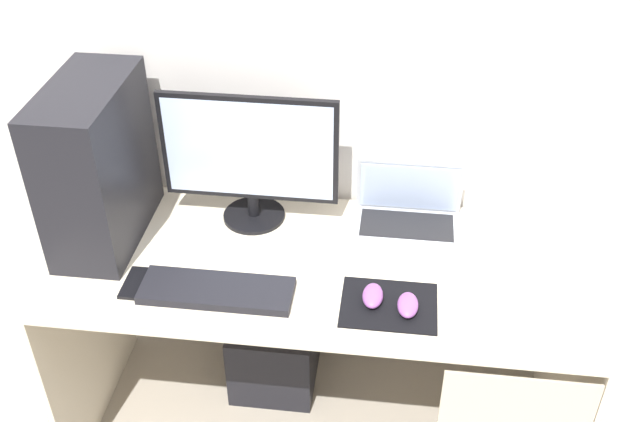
% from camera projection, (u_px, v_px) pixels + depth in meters
% --- Properties ---
extents(wall_back, '(4.00, 0.05, 2.60)m').
position_uv_depth(wall_back, '(336.00, 28.00, 2.12)').
color(wall_back, silver).
rests_on(wall_back, ground_plane).
extents(desk, '(1.56, 0.64, 0.74)m').
position_uv_depth(desk, '(326.00, 300.00, 2.23)').
color(desk, beige).
rests_on(desk, ground_plane).
extents(pc_tower, '(0.21, 0.43, 0.49)m').
position_uv_depth(pc_tower, '(97.00, 164.00, 2.13)').
color(pc_tower, black).
rests_on(pc_tower, desk).
extents(monitor, '(0.53, 0.19, 0.43)m').
position_uv_depth(monitor, '(250.00, 158.00, 2.20)').
color(monitor, black).
rests_on(monitor, desk).
extents(laptop, '(0.32, 0.22, 0.21)m').
position_uv_depth(laptop, '(408.00, 215.00, 2.27)').
color(laptop, '#B7BCC6').
rests_on(laptop, desk).
extents(keyboard, '(0.42, 0.14, 0.02)m').
position_uv_depth(keyboard, '(217.00, 291.00, 2.04)').
color(keyboard, black).
rests_on(keyboard, desk).
extents(mousepad, '(0.26, 0.20, 0.00)m').
position_uv_depth(mousepad, '(389.00, 305.00, 2.01)').
color(mousepad, black).
rests_on(mousepad, desk).
extents(mouse_left, '(0.06, 0.10, 0.03)m').
position_uv_depth(mouse_left, '(373.00, 296.00, 2.01)').
color(mouse_left, '#8C4C99').
rests_on(mouse_left, mousepad).
extents(mouse_right, '(0.06, 0.10, 0.03)m').
position_uv_depth(mouse_right, '(408.00, 305.00, 1.98)').
color(mouse_right, '#8C4C99').
rests_on(mouse_right, mousepad).
extents(cell_phone, '(0.07, 0.13, 0.01)m').
position_uv_depth(cell_phone, '(137.00, 283.00, 2.08)').
color(cell_phone, black).
rests_on(cell_phone, desk).
extents(subwoofer, '(0.29, 0.29, 0.29)m').
position_uv_depth(subwoofer, '(275.00, 350.00, 2.68)').
color(subwoofer, black).
rests_on(subwoofer, ground_plane).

